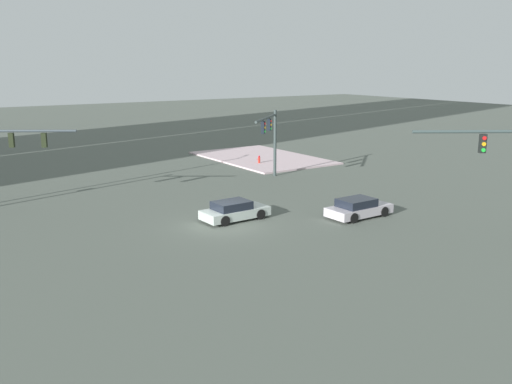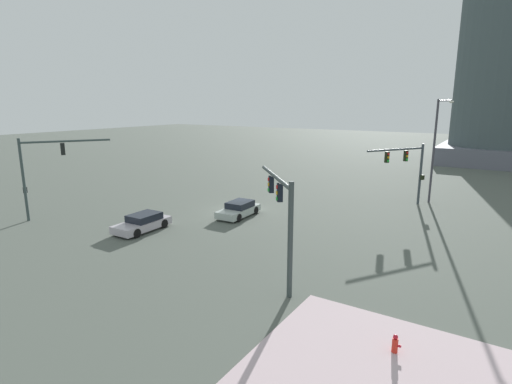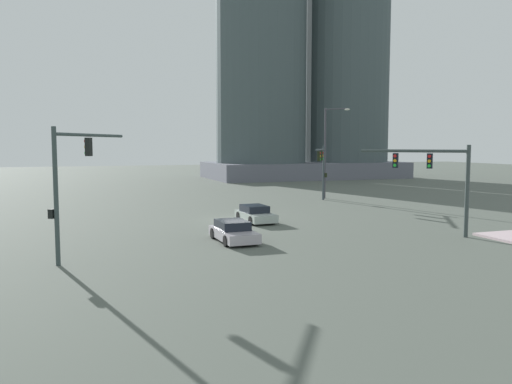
{
  "view_description": "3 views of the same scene",
  "coord_description": "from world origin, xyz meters",
  "px_view_note": "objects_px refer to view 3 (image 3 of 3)",
  "views": [
    {
      "loc": [
        -28.06,
        16.56,
        9.48
      ],
      "look_at": [
        0.45,
        -2.44,
        1.67
      ],
      "focal_mm": 39.69,
      "sensor_mm": 36.0,
      "label": 1
    },
    {
      "loc": [
        19.02,
        -27.14,
        9.09
      ],
      "look_at": [
        1.91,
        -0.11,
        1.97
      ],
      "focal_mm": 28.05,
      "sensor_mm": 36.0,
      "label": 2
    },
    {
      "loc": [
        -11.65,
        -36.8,
        5.66
      ],
      "look_at": [
        2.21,
        2.63,
        1.84
      ],
      "focal_mm": 36.47,
      "sensor_mm": 36.0,
      "label": 3
    }
  ],
  "objects_px": {
    "traffic_signal_near_corner": "(322,163)",
    "traffic_signal_opposite_side": "(438,172)",
    "traffic_signal_cross_street": "(72,171)",
    "streetlamp_curved_arm": "(328,147)",
    "sedan_car_waiting_far": "(255,214)",
    "sedan_car_approaching": "(233,232)"
  },
  "relations": [
    {
      "from": "streetlamp_curved_arm",
      "to": "sedan_car_waiting_far",
      "type": "xyz_separation_m",
      "value": [
        -12.57,
        -13.09,
        -4.88
      ]
    },
    {
      "from": "traffic_signal_near_corner",
      "to": "traffic_signal_cross_street",
      "type": "bearing_deg",
      "value": -16.7
    },
    {
      "from": "traffic_signal_near_corner",
      "to": "traffic_signal_cross_street",
      "type": "height_order",
      "value": "traffic_signal_cross_street"
    },
    {
      "from": "traffic_signal_opposite_side",
      "to": "traffic_signal_cross_street",
      "type": "distance_m",
      "value": 21.49
    },
    {
      "from": "traffic_signal_near_corner",
      "to": "traffic_signal_opposite_side",
      "type": "bearing_deg",
      "value": 27.79
    },
    {
      "from": "streetlamp_curved_arm",
      "to": "sedan_car_approaching",
      "type": "bearing_deg",
      "value": -70.51
    },
    {
      "from": "traffic_signal_opposite_side",
      "to": "streetlamp_curved_arm",
      "type": "xyz_separation_m",
      "value": [
        3.68,
        22.07,
        1.48
      ]
    },
    {
      "from": "traffic_signal_opposite_side",
      "to": "sedan_car_approaching",
      "type": "bearing_deg",
      "value": 38.45
    },
    {
      "from": "sedan_car_approaching",
      "to": "sedan_car_waiting_far",
      "type": "distance_m",
      "value": 7.84
    },
    {
      "from": "traffic_signal_opposite_side",
      "to": "sedan_car_approaching",
      "type": "relative_size",
      "value": 1.3
    },
    {
      "from": "sedan_car_approaching",
      "to": "sedan_car_waiting_far",
      "type": "relative_size",
      "value": 1.01
    },
    {
      "from": "traffic_signal_cross_street",
      "to": "streetlamp_curved_arm",
      "type": "xyz_separation_m",
      "value": [
        25.17,
        21.92,
        1.08
      ]
    },
    {
      "from": "streetlamp_curved_arm",
      "to": "traffic_signal_cross_street",
      "type": "bearing_deg",
      "value": -80.14
    },
    {
      "from": "traffic_signal_near_corner",
      "to": "sedan_car_waiting_far",
      "type": "relative_size",
      "value": 1.3
    },
    {
      "from": "streetlamp_curved_arm",
      "to": "sedan_car_waiting_far",
      "type": "relative_size",
      "value": 2.21
    },
    {
      "from": "sedan_car_approaching",
      "to": "traffic_signal_opposite_side",
      "type": "bearing_deg",
      "value": 79.34
    },
    {
      "from": "traffic_signal_cross_street",
      "to": "sedan_car_waiting_far",
      "type": "relative_size",
      "value": 1.52
    },
    {
      "from": "traffic_signal_opposite_side",
      "to": "traffic_signal_cross_street",
      "type": "relative_size",
      "value": 0.87
    },
    {
      "from": "traffic_signal_opposite_side",
      "to": "traffic_signal_cross_street",
      "type": "height_order",
      "value": "traffic_signal_cross_street"
    },
    {
      "from": "streetlamp_curved_arm",
      "to": "sedan_car_approaching",
      "type": "height_order",
      "value": "streetlamp_curved_arm"
    },
    {
      "from": "sedan_car_waiting_far",
      "to": "sedan_car_approaching",
      "type": "bearing_deg",
      "value": -30.75
    },
    {
      "from": "traffic_signal_cross_street",
      "to": "sedan_car_approaching",
      "type": "relative_size",
      "value": 1.5
    }
  ]
}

